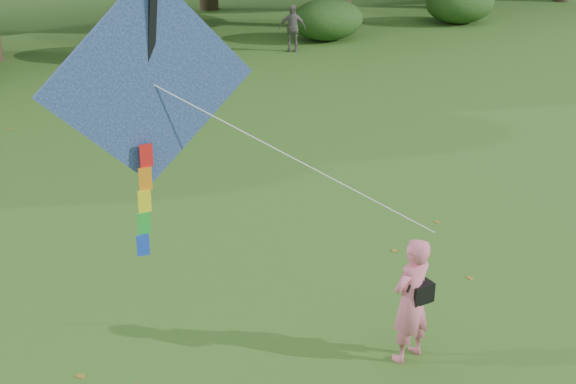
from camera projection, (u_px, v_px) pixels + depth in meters
ground at (388, 339)px, 9.72m from camera, size 100.00×100.00×0.00m
man_kite_flyer at (411, 301)px, 9.02m from camera, size 0.69×0.52×1.71m
bystander_right at (292, 28)px, 26.00m from camera, size 1.05×0.83×1.67m
crossbody_bag at (420, 291)px, 9.00m from camera, size 0.43×0.20×0.69m
flying_kite at (151, 88)px, 7.40m from camera, size 4.26×1.33×3.18m
shrub_band at (42, 45)px, 23.15m from camera, size 39.15×3.22×1.88m
fallen_leaves at (173, 254)px, 11.95m from camera, size 8.08×15.77×0.01m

